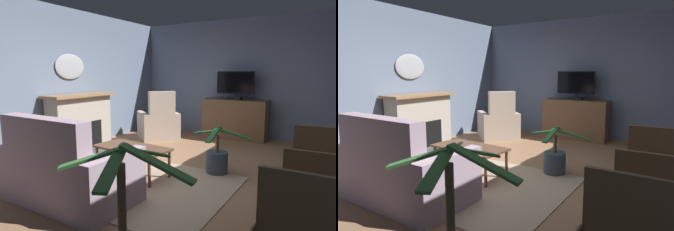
{
  "view_description": "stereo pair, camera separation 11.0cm",
  "coord_description": "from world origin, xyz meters",
  "views": [
    {
      "loc": [
        2.23,
        -3.66,
        1.56
      ],
      "look_at": [
        -0.18,
        0.31,
        0.87
      ],
      "focal_mm": 31.12,
      "sensor_mm": 36.0,
      "label": 1
    },
    {
      "loc": [
        2.32,
        -3.6,
        1.56
      ],
      "look_at": [
        -0.18,
        0.31,
        0.87
      ],
      "focal_mm": 31.12,
      "sensor_mm": 36.0,
      "label": 2
    }
  ],
  "objects": [
    {
      "name": "tv_remote",
      "position": [
        -0.65,
        -0.28,
        0.46
      ],
      "size": [
        0.12,
        0.18,
        0.02
      ],
      "primitive_type": "cube",
      "rotation": [
        0.0,
        0.0,
        5.15
      ],
      "color": "black",
      "rests_on": "coffee_table"
    },
    {
      "name": "side_chair_nearest_door",
      "position": [
        2.06,
        -0.71,
        0.54
      ],
      "size": [
        0.52,
        0.5,
        1.05
      ],
      "color": "olive",
      "rests_on": "ground_plane"
    },
    {
      "name": "rug_central",
      "position": [
        -0.13,
        -0.53,
        0.01
      ],
      "size": [
        2.48,
        2.05,
        0.01
      ],
      "primitive_type": "cube",
      "color": "tan",
      "rests_on": "ground_plane"
    },
    {
      "name": "wall_left",
      "position": [
        -2.58,
        0.0,
        1.41
      ],
      "size": [
        0.1,
        7.1,
        2.81
      ],
      "primitive_type": "cube",
      "color": "slate",
      "rests_on": "ground_plane"
    },
    {
      "name": "fireplace",
      "position": [
        -2.25,
        0.36,
        0.54
      ],
      "size": [
        0.86,
        1.56,
        1.13
      ],
      "color": "#4C4C51",
      "rests_on": "ground_plane"
    },
    {
      "name": "sofa_floral",
      "position": [
        -0.54,
        -1.42,
        0.35
      ],
      "size": [
        1.57,
        0.92,
        1.07
      ],
      "color": "#AD93A3",
      "rests_on": "ground_plane"
    },
    {
      "name": "armchair_in_far_corner",
      "position": [
        -1.48,
        2.03,
        0.34
      ],
      "size": [
        1.22,
        1.22,
        1.13
      ],
      "color": "#C6B29E",
      "rests_on": "ground_plane"
    },
    {
      "name": "wall_back",
      "position": [
        0.0,
        3.3,
        1.41
      ],
      "size": [
        5.65,
        0.1,
        2.81
      ],
      "primitive_type": "cube",
      "color": "slate",
      "rests_on": "ground_plane"
    },
    {
      "name": "tv_cabinet",
      "position": [
        0.07,
        2.95,
        0.44
      ],
      "size": [
        1.49,
        0.51,
        0.92
      ],
      "color": "#4A3523",
      "rests_on": "ground_plane"
    },
    {
      "name": "television",
      "position": [
        0.07,
        2.9,
        1.27
      ],
      "size": [
        0.88,
        0.2,
        0.65
      ],
      "color": "black",
      "rests_on": "tv_cabinet"
    },
    {
      "name": "potted_plant_tall_palm_by_window",
      "position": [
        0.62,
        0.47,
        0.21
      ],
      "size": [
        0.9,
        0.86,
        0.73
      ],
      "color": "#3D4C5B",
      "rests_on": "ground_plane"
    },
    {
      "name": "side_chair_mid_row",
      "position": [
        2.07,
        -1.42,
        0.52
      ],
      "size": [
        0.46,
        0.47,
        0.97
      ],
      "color": "olive",
      "rests_on": "ground_plane"
    },
    {
      "name": "ground_plane",
      "position": [
        0.0,
        0.0,
        -0.02
      ],
      "size": [
        5.65,
        7.1,
        0.04
      ],
      "primitive_type": "cube",
      "color": "#936B4C"
    },
    {
      "name": "coffee_table",
      "position": [
        -0.44,
        -0.3,
        0.4
      ],
      "size": [
        1.19,
        0.66,
        0.45
      ],
      "color": "brown",
      "rests_on": "ground_plane"
    },
    {
      "name": "wall_mirror_oval",
      "position": [
        -2.5,
        0.36,
        1.67
      ],
      "size": [
        0.06,
        0.71,
        0.5
      ],
      "primitive_type": "ellipsoid",
      "color": "#B2B7BF"
    }
  ]
}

